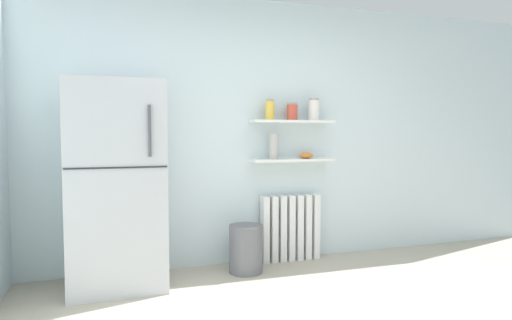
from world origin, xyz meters
The scene contains 11 objects.
back_wall centered at (0.00, 2.05, 1.30)m, with size 7.04×0.10×2.60m, color silver.
refrigerator centered at (-1.33, 1.67, 0.86)m, with size 0.77×0.70×1.72m.
radiator centered at (0.34, 1.92, 0.33)m, with size 0.61×0.12×0.66m.
wall_shelf_lower centered at (0.34, 1.89, 1.02)m, with size 0.85×0.22×0.03m, color white.
wall_shelf_upper centered at (0.34, 1.89, 1.41)m, with size 0.85×0.22×0.03m, color white.
storage_jar_0 centered at (0.11, 1.89, 1.52)m, with size 0.09×0.09×0.20m.
storage_jar_1 centered at (0.34, 1.89, 1.51)m, with size 0.11×0.11×0.17m.
storage_jar_2 centered at (0.58, 1.89, 1.53)m, with size 0.11×0.11×0.22m.
vase centered at (0.15, 1.89, 1.16)m, with size 0.09×0.09×0.25m, color #B2ADA8.
shelf_bowl centered at (0.50, 1.89, 1.07)m, with size 0.14×0.14×0.06m, color orange.
trash_bin centered at (-0.20, 1.68, 0.22)m, with size 0.31×0.31×0.44m, color slate.
Camera 1 is at (-1.32, -2.11, 1.30)m, focal length 30.43 mm.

